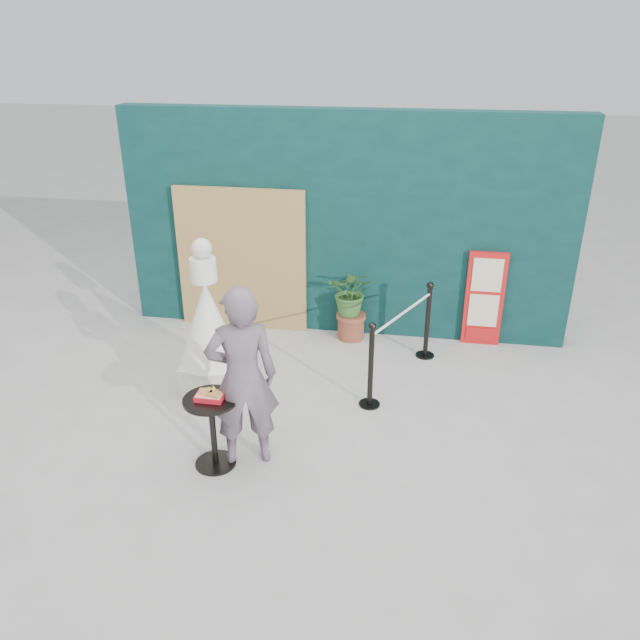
{
  "coord_description": "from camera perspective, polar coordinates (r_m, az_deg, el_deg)",
  "views": [
    {
      "loc": [
        1.05,
        -4.88,
        3.87
      ],
      "look_at": [
        0.0,
        1.2,
        1.0
      ],
      "focal_mm": 35.0,
      "sensor_mm": 36.0,
      "label": 1
    }
  ],
  "objects": [
    {
      "name": "cafe_table",
      "position": [
        6.09,
        -9.83,
        -9.1
      ],
      "size": [
        0.52,
        0.52,
        0.75
      ],
      "color": "black",
      "rests_on": "ground"
    },
    {
      "name": "bamboo_fence",
      "position": [
        8.68,
        -7.2,
        5.44
      ],
      "size": [
        1.8,
        0.08,
        2.0
      ],
      "primitive_type": "cube",
      "color": "tan",
      "rests_on": "ground"
    },
    {
      "name": "food_basket",
      "position": [
        5.93,
        -10.0,
        -6.78
      ],
      "size": [
        0.26,
        0.19,
        0.11
      ],
      "color": "red",
      "rests_on": "cafe_table"
    },
    {
      "name": "planter",
      "position": [
        8.42,
        2.9,
        1.99
      ],
      "size": [
        0.6,
        0.52,
        1.02
      ],
      "color": "maroon",
      "rests_on": "ground"
    },
    {
      "name": "statue",
      "position": [
        7.28,
        -10.18,
        -0.84
      ],
      "size": [
        0.72,
        0.72,
        1.84
      ],
      "color": "silver",
      "rests_on": "ground"
    },
    {
      "name": "woman",
      "position": [
        5.89,
        -7.12,
        -5.28
      ],
      "size": [
        0.78,
        0.65,
        1.84
      ],
      "primitive_type": "imported",
      "rotation": [
        0.0,
        0.0,
        3.5
      ],
      "color": "#665763",
      "rests_on": "ground"
    },
    {
      "name": "back_wall",
      "position": [
        8.44,
        2.28,
        8.61
      ],
      "size": [
        6.0,
        0.3,
        3.0
      ],
      "primitive_type": "cube",
      "color": "black",
      "rests_on": "ground"
    },
    {
      "name": "menu_board",
      "position": [
        8.51,
        14.78,
        1.85
      ],
      "size": [
        0.5,
        0.07,
        1.3
      ],
      "color": "red",
      "rests_on": "ground"
    },
    {
      "name": "stanchion_barrier",
      "position": [
        7.49,
        7.43,
        -2.06
      ],
      "size": [
        0.84,
        1.54,
        1.03
      ],
      "color": "black",
      "rests_on": "ground"
    },
    {
      "name": "ground",
      "position": [
        6.31,
        -1.9,
        -12.86
      ],
      "size": [
        60.0,
        60.0,
        0.0
      ],
      "primitive_type": "plane",
      "color": "#ADAAA5",
      "rests_on": "ground"
    }
  ]
}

